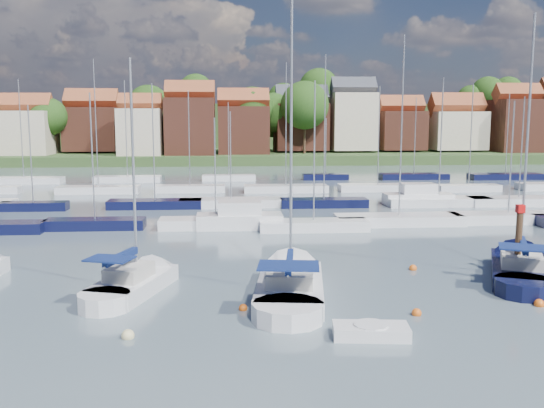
{
  "coord_description": "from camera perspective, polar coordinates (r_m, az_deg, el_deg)",
  "views": [
    {
      "loc": [
        -6.24,
        -29.11,
        9.15
      ],
      "look_at": [
        -3.07,
        14.0,
        2.87
      ],
      "focal_mm": 40.0,
      "sensor_mm": 36.0,
      "label": 1
    }
  ],
  "objects": [
    {
      "name": "sailboat_left",
      "position": [
        33.58,
        -12.18,
        -7.09
      ],
      "size": [
        5.36,
        9.86,
        13.08
      ],
      "rotation": [
        0.0,
        0.0,
        1.26
      ],
      "color": "silver",
      "rests_on": "ground"
    },
    {
      "name": "marina_field",
      "position": [
        65.35,
        3.0,
        0.59
      ],
      "size": [
        79.62,
        41.41,
        15.93
      ],
      "color": "silver",
      "rests_on": "ground"
    },
    {
      "name": "far_shore_town",
      "position": [
        162.06,
        -1.21,
        6.66
      ],
      "size": [
        212.46,
        90.0,
        22.27
      ],
      "color": "#354723",
      "rests_on": "ground"
    },
    {
      "name": "ground",
      "position": [
        69.99,
        0.95,
        0.76
      ],
      "size": [
        260.0,
        260.0,
        0.0
      ],
      "primitive_type": "plane",
      "color": "#4F5D6C",
      "rests_on": "ground"
    },
    {
      "name": "tender",
      "position": [
        26.11,
        9.29,
        -11.75
      ],
      "size": [
        3.3,
        1.81,
        0.68
      ],
      "rotation": [
        0.0,
        0.0,
        -0.11
      ],
      "color": "silver",
      "rests_on": "ground"
    },
    {
      "name": "buoy_f",
      "position": [
        32.57,
        23.84,
        -8.78
      ],
      "size": [
        0.5,
        0.5,
        0.5
      ],
      "primitive_type": "sphere",
      "color": "#D85914",
      "rests_on": "ground"
    },
    {
      "name": "buoy_c",
      "position": [
        29.29,
        -2.74,
        -9.95
      ],
      "size": [
        0.41,
        0.41,
        0.41
      ],
      "primitive_type": "sphere",
      "color": "#D85914",
      "rests_on": "ground"
    },
    {
      "name": "buoy_e",
      "position": [
        37.54,
        13.12,
        -6.06
      ],
      "size": [
        0.46,
        0.46,
        0.46
      ],
      "primitive_type": "sphere",
      "color": "#D85914",
      "rests_on": "ground"
    },
    {
      "name": "sailboat_centre",
      "position": [
        32.99,
        1.8,
        -7.21
      ],
      "size": [
        4.89,
        12.8,
        16.91
      ],
      "rotation": [
        0.0,
        0.0,
        1.44
      ],
      "color": "silver",
      "rests_on": "ground"
    },
    {
      "name": "timber_piling",
      "position": [
        36.5,
        22.09,
        -4.86
      ],
      "size": [
        0.4,
        0.4,
        6.58
      ],
      "color": "#4C331E",
      "rests_on": "ground"
    },
    {
      "name": "buoy_b",
      "position": [
        26.49,
        -13.4,
        -12.17
      ],
      "size": [
        0.55,
        0.55,
        0.55
      ],
      "primitive_type": "sphere",
      "color": "beige",
      "rests_on": "ground"
    },
    {
      "name": "buoy_d",
      "position": [
        29.34,
        13.45,
        -10.14
      ],
      "size": [
        0.45,
        0.45,
        0.45
      ],
      "primitive_type": "sphere",
      "color": "#D85914",
      "rests_on": "ground"
    },
    {
      "name": "sailboat_navy",
      "position": [
        38.94,
        22.2,
        -5.41
      ],
      "size": [
        7.37,
        11.83,
        16.02
      ],
      "rotation": [
        0.0,
        0.0,
        1.17
      ],
      "color": "black",
      "rests_on": "ground"
    }
  ]
}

